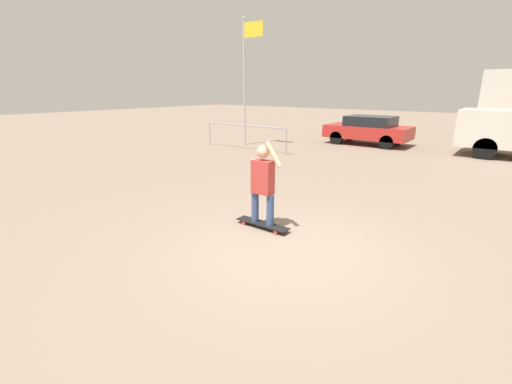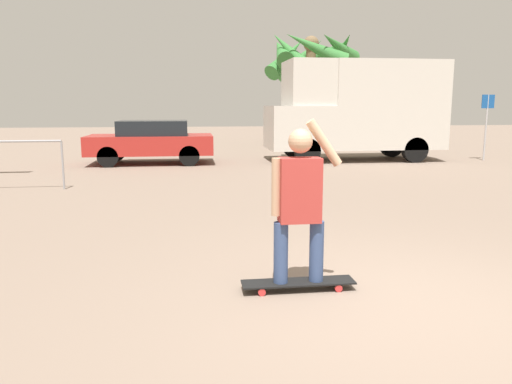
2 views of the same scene
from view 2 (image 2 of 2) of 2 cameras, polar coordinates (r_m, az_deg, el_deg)
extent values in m
plane|color=gray|center=(4.85, 16.14, -12.29)|extent=(80.00, 80.00, 0.00)
cube|color=black|center=(5.00, 4.85, -10.22)|extent=(1.12, 0.25, 0.02)
cylinder|color=red|center=(4.86, 0.67, -11.37)|extent=(0.07, 0.03, 0.07)
cylinder|color=red|center=(5.05, 0.32, -10.53)|extent=(0.07, 0.03, 0.07)
cylinder|color=red|center=(5.02, 9.41, -10.80)|extent=(0.07, 0.03, 0.07)
cylinder|color=red|center=(5.20, 8.73, -10.02)|extent=(0.07, 0.03, 0.07)
cylinder|color=#384C7A|center=(4.87, 2.85, -6.93)|extent=(0.14, 0.14, 0.60)
cylinder|color=#384C7A|center=(4.95, 6.93, -6.73)|extent=(0.14, 0.14, 0.60)
cube|color=#B23833|center=(4.77, 5.01, 0.22)|extent=(0.39, 0.22, 0.62)
sphere|color=tan|center=(4.71, 5.10, 5.81)|extent=(0.23, 0.23, 0.23)
cylinder|color=tan|center=(4.72, 2.33, 0.57)|extent=(0.09, 0.09, 0.55)
cylinder|color=tan|center=(4.77, 7.77, 5.60)|extent=(0.36, 0.09, 0.46)
cylinder|color=black|center=(15.62, 5.88, 4.67)|extent=(0.81, 0.28, 0.81)
cylinder|color=black|center=(17.43, 4.44, 5.22)|extent=(0.81, 0.28, 0.81)
cylinder|color=black|center=(16.80, 17.69, 4.62)|extent=(0.81, 0.28, 0.81)
cylinder|color=black|center=(18.50, 15.23, 5.17)|extent=(0.81, 0.28, 0.81)
cube|color=silver|center=(16.46, 4.87, 7.37)|extent=(1.99, 2.14, 1.39)
cube|color=black|center=(16.37, 3.51, 8.34)|extent=(0.04, 1.82, 0.69)
cube|color=silver|center=(17.29, 14.27, 9.60)|extent=(3.70, 2.14, 2.82)
cube|color=silver|center=(16.53, 5.97, 12.25)|extent=(1.39, 1.97, 1.43)
cylinder|color=black|center=(15.38, -16.56, 3.88)|extent=(0.62, 0.22, 0.62)
cylinder|color=black|center=(17.00, -15.73, 4.45)|extent=(0.62, 0.22, 0.62)
cylinder|color=black|center=(15.19, -7.64, 4.13)|extent=(0.62, 0.22, 0.62)
cylinder|color=black|center=(16.84, -7.66, 4.68)|extent=(0.62, 0.22, 0.62)
cube|color=#B22823|center=(16.03, -11.95, 5.34)|extent=(3.84, 1.87, 0.58)
cube|color=black|center=(16.00, -11.67, 7.20)|extent=(2.11, 1.64, 0.45)
cylinder|color=brown|center=(23.52, 6.22, 10.96)|extent=(0.44, 0.44, 4.57)
sphere|color=brown|center=(23.68, 6.33, 16.49)|extent=(0.70, 0.70, 0.70)
cone|color=#387F38|center=(24.06, 9.59, 15.29)|extent=(0.90, 2.81, 2.08)
cone|color=#387F38|center=(24.88, 7.80, 15.42)|extent=(2.68, 2.45, 1.75)
cone|color=#387F38|center=(24.92, 5.11, 14.95)|extent=(2.70, 1.10, 2.37)
cone|color=#387F38|center=(24.45, 3.55, 15.17)|extent=(2.55, 2.36, 2.25)
cone|color=#387F38|center=(23.39, 2.86, 15.83)|extent=(0.85, 2.87, 1.79)
cone|color=#387F38|center=(22.50, 4.22, 15.51)|extent=(2.32, 2.48, 2.38)
cone|color=#387F38|center=(22.28, 6.86, 16.02)|extent=(2.91, 1.05, 1.85)
cone|color=#387F38|center=(22.98, 9.41, 16.05)|extent=(2.58, 2.59, 1.52)
cylinder|color=#B7B7BC|center=(18.28, 24.78, 6.68)|extent=(0.06, 0.06, 2.15)
cube|color=#19519E|center=(18.26, 25.00, 9.36)|extent=(0.44, 0.02, 0.44)
cylinder|color=#99999E|center=(11.58, -21.21, 2.87)|extent=(0.04, 0.04, 1.05)
camera|label=1|loc=(4.73, 87.57, 9.70)|focal=24.00mm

